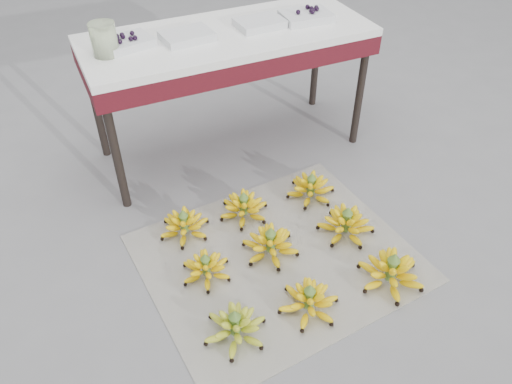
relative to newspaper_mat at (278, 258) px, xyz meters
name	(u,v)px	position (x,y,z in m)	size (l,w,h in m)	color
ground	(285,265)	(0.01, -0.06, 0.00)	(60.00, 60.00, 0.00)	slate
newspaper_mat	(278,258)	(0.00, 0.00, 0.00)	(1.25, 1.05, 0.01)	white
bunch_front_left	(235,327)	(-0.36, -0.32, 0.06)	(0.29, 0.29, 0.17)	olive
bunch_front_center	(309,301)	(-0.02, -0.33, 0.06)	(0.32, 0.32, 0.16)	#FFE004
bunch_front_right	(391,272)	(0.40, -0.35, 0.07)	(0.39, 0.39, 0.19)	#FFE004
bunch_mid_left	(206,268)	(-0.36, 0.04, 0.05)	(0.24, 0.24, 0.14)	#FFE004
bunch_mid_center	(270,244)	(-0.02, 0.05, 0.06)	(0.30, 0.30, 0.17)	#FFE004
bunch_mid_right	(346,224)	(0.39, 0.01, 0.06)	(0.36, 0.36, 0.17)	#FFE004
bunch_back_left	(184,225)	(-0.36, 0.35, 0.06)	(0.33, 0.33, 0.16)	#FFE004
bunch_back_center	(244,207)	(-0.03, 0.35, 0.06)	(0.32, 0.32, 0.16)	#FFE004
bunch_back_right	(311,188)	(0.37, 0.34, 0.06)	(0.34, 0.34, 0.16)	#FFE004
vendor_table	(228,47)	(0.16, 0.97, 0.67)	(1.58, 0.63, 0.76)	black
tray_far_left	(126,42)	(-0.38, 1.01, 0.78)	(0.29, 0.23, 0.07)	silver
tray_left	(187,36)	(-0.07, 0.96, 0.77)	(0.27, 0.21, 0.04)	silver
tray_right	(260,23)	(0.35, 0.96, 0.77)	(0.26, 0.19, 0.04)	silver
tray_far_right	(306,16)	(0.62, 0.93, 0.78)	(0.28, 0.21, 0.07)	silver
glass_jar	(104,39)	(-0.49, 0.95, 0.83)	(0.13, 0.13, 0.16)	#DAEDBC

